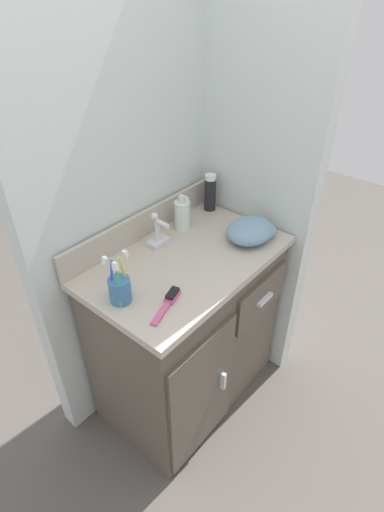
{
  "coord_description": "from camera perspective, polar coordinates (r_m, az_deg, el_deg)",
  "views": [
    {
      "loc": [
        -0.94,
        -0.82,
        1.72
      ],
      "look_at": [
        0.0,
        -0.02,
        0.84
      ],
      "focal_mm": 28.0,
      "sensor_mm": 36.0,
      "label": 1
    }
  ],
  "objects": [
    {
      "name": "wall_right",
      "position": [
        1.74,
        9.41,
        14.27
      ],
      "size": [
        0.08,
        0.58,
        2.2
      ],
      "primitive_type": "cube",
      "color": "silver",
      "rests_on": "ground_plane"
    },
    {
      "name": "backsplash",
      "position": [
        1.65,
        -7.08,
        4.47
      ],
      "size": [
        0.81,
        0.02,
        0.11
      ],
      "color": "#B2A899",
      "rests_on": "vanity"
    },
    {
      "name": "shaving_cream_can",
      "position": [
        1.83,
        2.61,
        9.04
      ],
      "size": [
        0.05,
        0.05,
        0.17
      ],
      "color": "black",
      "rests_on": "vanity"
    },
    {
      "name": "ground_plane",
      "position": [
        2.13,
        -0.54,
        -18.35
      ],
      "size": [
        6.0,
        6.0,
        0.0
      ],
      "primitive_type": "plane",
      "color": "#4C4742"
    },
    {
      "name": "vanity",
      "position": [
        1.8,
        -0.56,
        -10.52
      ],
      "size": [
        0.81,
        0.51,
        0.82
      ],
      "color": "brown",
      "rests_on": "ground_plane"
    },
    {
      "name": "soap_dispenser",
      "position": [
        1.69,
        -1.39,
        5.97
      ],
      "size": [
        0.07,
        0.07,
        0.16
      ],
      "color": "silver",
      "rests_on": "vanity"
    },
    {
      "name": "sink_faucet",
      "position": [
        1.6,
        -4.86,
        3.21
      ],
      "size": [
        0.09,
        0.09,
        0.14
      ],
      "color": "silver",
      "rests_on": "vanity"
    },
    {
      "name": "hairbrush",
      "position": [
        1.34,
        -3.31,
        -6.41
      ],
      "size": [
        0.18,
        0.08,
        0.03
      ],
      "rotation": [
        0.0,
        0.0,
        0.31
      ],
      "color": "#C1517F",
      "rests_on": "vanity"
    },
    {
      "name": "hand_towel",
      "position": [
        1.65,
        8.68,
        3.63
      ],
      "size": [
        0.22,
        0.18,
        0.08
      ],
      "color": "#6B8EA8",
      "rests_on": "vanity"
    },
    {
      "name": "toothbrush_cup",
      "position": [
        1.34,
        -10.28,
        -4.6
      ],
      "size": [
        0.08,
        0.07,
        0.19
      ],
      "color": "teal",
      "rests_on": "vanity"
    },
    {
      "name": "wall_back",
      "position": [
        1.59,
        -9.2,
        12.21
      ],
      "size": [
        0.99,
        0.08,
        2.2
      ],
      "primitive_type": "cube",
      "color": "silver",
      "rests_on": "ground_plane"
    }
  ]
}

